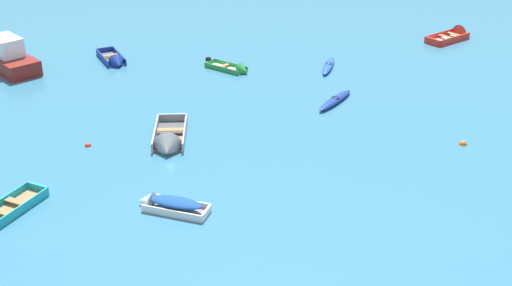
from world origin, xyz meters
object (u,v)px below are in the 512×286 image
kayak_blue_outer_left (328,66)px  kayak_deep_blue_midfield_right (335,100)px  rowboat_white_outer_right (165,204)px  rowboat_red_cluster_inner (456,35)px  mooring_buoy_between_boats_left (463,144)px  motor_launch_maroon_midfield_left (1,54)px  rowboat_deep_blue_foreground_center (115,61)px  rowboat_green_near_right (236,69)px  mooring_buoy_near_foreground (88,146)px  rowboat_grey_back_row_right (169,143)px

kayak_blue_outer_left → kayak_deep_blue_midfield_right: 5.75m
rowboat_white_outer_right → rowboat_red_cluster_inner: bearing=43.3°
rowboat_red_cluster_inner → kayak_deep_blue_midfield_right: bearing=-138.4°
kayak_deep_blue_midfield_right → mooring_buoy_between_boats_left: (4.92, -6.08, -0.16)m
motor_launch_maroon_midfield_left → kayak_blue_outer_left: size_ratio=2.10×
rowboat_deep_blue_foreground_center → rowboat_white_outer_right: bearing=-81.6°
rowboat_green_near_right → mooring_buoy_near_foreground: 12.61m
rowboat_deep_blue_foreground_center → kayak_deep_blue_midfield_right: size_ratio=1.20×
rowboat_deep_blue_foreground_center → mooring_buoy_near_foreground: size_ratio=11.46×
rowboat_deep_blue_foreground_center → rowboat_grey_back_row_right: 13.00m
motor_launch_maroon_midfield_left → kayak_blue_outer_left: (20.83, -3.79, -0.55)m
rowboat_grey_back_row_right → motor_launch_maroon_midfield_left: 17.06m
rowboat_grey_back_row_right → mooring_buoy_between_boats_left: size_ratio=10.86×
rowboat_white_outer_right → mooring_buoy_between_boats_left: bearing=14.6°
rowboat_red_cluster_inner → rowboat_deep_blue_foreground_center: bearing=-175.4°
rowboat_white_outer_right → mooring_buoy_near_foreground: size_ratio=9.98×
rowboat_grey_back_row_right → rowboat_green_near_right: size_ratio=1.48×
motor_launch_maroon_midfield_left → mooring_buoy_between_boats_left: bearing=-32.1°
motor_launch_maroon_midfield_left → kayak_deep_blue_midfield_right: (19.79, -9.45, -0.54)m
rowboat_deep_blue_foreground_center → kayak_blue_outer_left: rowboat_deep_blue_foreground_center is taller
rowboat_green_near_right → kayak_deep_blue_midfield_right: 7.67m
rowboat_grey_back_row_right → rowboat_white_outer_right: (-0.33, -5.76, 0.03)m
rowboat_red_cluster_inner → rowboat_white_outer_right: 29.66m
rowboat_green_near_right → kayak_blue_outer_left: (5.99, -0.21, 0.01)m
rowboat_grey_back_row_right → motor_launch_maroon_midfield_left: bearing=127.1°
kayak_deep_blue_midfield_right → rowboat_green_near_right: bearing=130.1°
rowboat_white_outer_right → rowboat_deep_blue_foreground_center: bearing=98.4°
kayak_blue_outer_left → mooring_buoy_near_foreground: 17.10m
rowboat_grey_back_row_right → mooring_buoy_between_boats_left: 14.55m
rowboat_red_cluster_inner → rowboat_white_outer_right: rowboat_red_cluster_inner is taller
motor_launch_maroon_midfield_left → rowboat_white_outer_right: motor_launch_maroon_midfield_left is taller
kayak_blue_outer_left → mooring_buoy_between_boats_left: kayak_blue_outer_left is taller
rowboat_grey_back_row_right → mooring_buoy_between_boats_left: bearing=-7.6°
rowboat_green_near_right → mooring_buoy_near_foreground: bearing=-132.4°
mooring_buoy_near_foreground → kayak_blue_outer_left: bearing=32.1°
rowboat_green_near_right → rowboat_red_cluster_inner: bearing=15.3°
rowboat_deep_blue_foreground_center → motor_launch_maroon_midfield_left: (-7.23, 0.97, 0.51)m
motor_launch_maroon_midfield_left → rowboat_white_outer_right: 21.77m
motor_launch_maroon_midfield_left → rowboat_white_outer_right: bearing=-62.8°
rowboat_deep_blue_foreground_center → rowboat_grey_back_row_right: rowboat_grey_back_row_right is taller
kayak_deep_blue_midfield_right → mooring_buoy_between_boats_left: 7.82m
rowboat_deep_blue_foreground_center → rowboat_red_cluster_inner: size_ratio=0.92×
rowboat_deep_blue_foreground_center → motor_launch_maroon_midfield_left: 7.31m
rowboat_green_near_right → mooring_buoy_between_boats_left: rowboat_green_near_right is taller
rowboat_grey_back_row_right → rowboat_white_outer_right: size_ratio=1.35×
kayak_blue_outer_left → kayak_deep_blue_midfield_right: kayak_deep_blue_midfield_right is taller
rowboat_grey_back_row_right → kayak_deep_blue_midfield_right: rowboat_grey_back_row_right is taller
mooring_buoy_near_foreground → rowboat_white_outer_right: bearing=-60.8°
rowboat_grey_back_row_right → rowboat_green_near_right: (4.56, 10.02, -0.09)m
rowboat_green_near_right → rowboat_white_outer_right: bearing=-107.2°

